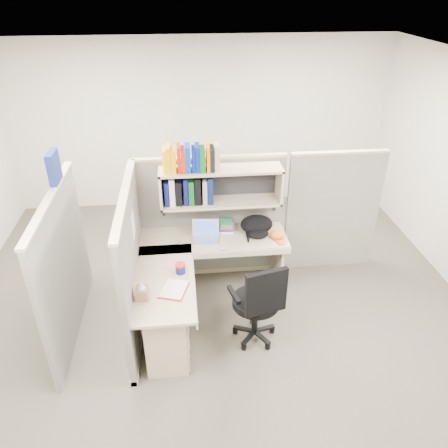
{
  "coord_description": "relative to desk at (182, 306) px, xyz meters",
  "views": [
    {
      "loc": [
        -0.33,
        -3.83,
        3.46
      ],
      "look_at": [
        0.09,
        0.25,
        1.09
      ],
      "focal_mm": 35.0,
      "sensor_mm": 36.0,
      "label": 1
    }
  ],
  "objects": [
    {
      "name": "ground",
      "position": [
        0.41,
        0.29,
        -0.44
      ],
      "size": [
        6.0,
        6.0,
        0.0
      ],
      "primitive_type": "plane",
      "color": "#37332A",
      "rests_on": "ground"
    },
    {
      "name": "backpack",
      "position": [
        0.93,
        0.87,
        0.41
      ],
      "size": [
        0.47,
        0.41,
        0.23
      ],
      "primitive_type": null,
      "rotation": [
        0.0,
        0.0,
        -0.33
      ],
      "color": "black",
      "rests_on": "desk"
    },
    {
      "name": "paper_cup",
      "position": [
        0.44,
        0.97,
        0.34
      ],
      "size": [
        0.07,
        0.07,
        0.09
      ],
      "primitive_type": "cylinder",
      "rotation": [
        0.0,
        0.0,
        0.15
      ],
      "color": "silver",
      "rests_on": "desk"
    },
    {
      "name": "book_stack",
      "position": [
        0.58,
        1.04,
        0.35
      ],
      "size": [
        0.19,
        0.25,
        0.12
      ],
      "primitive_type": null,
      "rotation": [
        0.0,
        0.0,
        -0.08
      ],
      "color": "gray",
      "rests_on": "desk"
    },
    {
      "name": "loose_paper",
      "position": [
        -0.07,
        -0.07,
        0.29
      ],
      "size": [
        0.31,
        0.36,
        0.0
      ],
      "primitive_type": null,
      "rotation": [
        0.0,
        0.0,
        -0.31
      ],
      "color": "white",
      "rests_on": "desk"
    },
    {
      "name": "room_shell",
      "position": [
        0.41,
        0.29,
        1.18
      ],
      "size": [
        6.0,
        6.0,
        6.0
      ],
      "color": "beige",
      "rests_on": "ground"
    },
    {
      "name": "task_chair",
      "position": [
        0.78,
        -0.13,
        -0.07
      ],
      "size": [
        0.59,
        0.54,
        1.04
      ],
      "color": "black",
      "rests_on": "ground"
    },
    {
      "name": "laptop",
      "position": [
        0.31,
        0.8,
        0.4
      ],
      "size": [
        0.35,
        0.35,
        0.23
      ],
      "primitive_type": null,
      "rotation": [
        0.0,
        0.0,
        -0.1
      ],
      "color": "silver",
      "rests_on": "desk"
    },
    {
      "name": "orange_cap",
      "position": [
        1.16,
        0.77,
        0.34
      ],
      "size": [
        0.21,
        0.23,
        0.09
      ],
      "primitive_type": null,
      "rotation": [
        0.0,
        0.0,
        0.26
      ],
      "color": "orange",
      "rests_on": "desk"
    },
    {
      "name": "mouse",
      "position": [
        0.5,
        0.59,
        0.31
      ],
      "size": [
        0.09,
        0.07,
        0.03
      ],
      "primitive_type": "ellipsoid",
      "rotation": [
        0.0,
        0.0,
        0.09
      ],
      "color": "#8AA5C4",
      "rests_on": "desk"
    },
    {
      "name": "desk",
      "position": [
        0.0,
        0.0,
        0.0
      ],
      "size": [
        1.74,
        1.75,
        0.73
      ],
      "color": "tan",
      "rests_on": "ground"
    },
    {
      "name": "cubicle",
      "position": [
        0.04,
        0.74,
        0.47
      ],
      "size": [
        3.79,
        1.84,
        1.95
      ],
      "color": "#62625E",
      "rests_on": "ground"
    },
    {
      "name": "tissue_box",
      "position": [
        -0.37,
        -0.19,
        0.39
      ],
      "size": [
        0.14,
        0.14,
        0.2
      ],
      "primitive_type": null,
      "rotation": [
        0.0,
        0.0,
        -0.11
      ],
      "color": "#9B7057",
      "rests_on": "desk"
    },
    {
      "name": "snack_canister",
      "position": [
        0.0,
        0.19,
        0.35
      ],
      "size": [
        0.11,
        0.11,
        0.11
      ],
      "color": "navy",
      "rests_on": "desk"
    }
  ]
}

